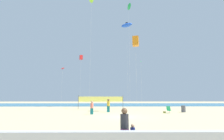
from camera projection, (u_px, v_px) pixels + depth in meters
name	position (u px, v px, depth m)	size (l,w,h in m)	color
ground_plane	(122.00, 117.00, 18.39)	(120.00, 120.00, 0.00)	#D1BC89
ocean_band	(115.00, 105.00, 47.56)	(120.00, 20.00, 0.01)	teal
mother_figure	(125.00, 125.00, 7.53)	(0.37, 0.37, 1.63)	#7A3872
toddler_figure	(133.00, 134.00, 7.47)	(0.21, 0.21, 0.93)	olive
beachgoer_coral_shirt	(92.00, 107.00, 20.97)	(0.37, 0.37, 1.62)	#19727A
beachgoer_mustard_shirt	(108.00, 105.00, 24.03)	(0.42, 0.42, 1.84)	#19727A
folding_beach_chair	(169.00, 109.00, 22.69)	(0.52, 0.65, 0.89)	#1E8C4C
trash_barrel	(183.00, 109.00, 23.80)	(0.59, 0.59, 0.93)	#595960
volleyball_net	(101.00, 100.00, 30.28)	(7.93, 1.74, 2.40)	#4C4C51
beach_handbag	(164.00, 112.00, 22.29)	(0.30, 0.15, 0.24)	olive
kite_green_diamond	(141.00, 63.00, 33.66)	(0.52, 0.52, 9.23)	silver
kite_lime_diamond	(91.00, 3.00, 31.18)	(0.72, 0.70, 19.82)	silver
kite_green_delta	(129.00, 7.00, 34.19)	(0.78, 1.39, 20.84)	silver
kite_red_box	(81.00, 57.00, 38.90)	(0.84, 0.84, 11.57)	silver
kite_red_diamond	(63.00, 68.00, 37.29)	(0.87, 0.86, 8.56)	silver
kite_blue_inflatable	(127.00, 25.00, 40.16)	(2.83, 1.40, 19.61)	silver
kite_orange_box	(136.00, 41.00, 26.80)	(1.13, 1.13, 11.56)	silver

